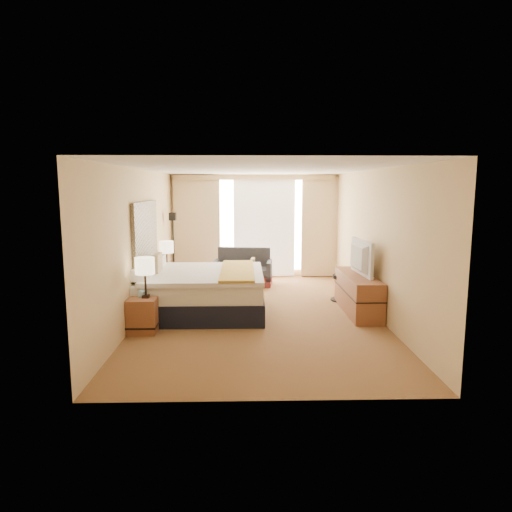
{
  "coord_description": "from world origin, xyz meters",
  "views": [
    {
      "loc": [
        -0.25,
        -8.13,
        2.29
      ],
      "look_at": [
        -0.04,
        0.4,
        0.99
      ],
      "focal_mm": 32.0,
      "sensor_mm": 36.0,
      "label": 1
    }
  ],
  "objects_px": {
    "desk_chair": "(346,278)",
    "lamp_left": "(145,267)",
    "lamp_right": "(167,248)",
    "nightstand_right": "(169,282)",
    "loveseat": "(243,272)",
    "television": "(356,257)",
    "floor_lamp": "(173,234)",
    "bed": "(201,291)",
    "nightstand_left": "(143,315)",
    "media_dresser": "(358,293)"
  },
  "relations": [
    {
      "from": "lamp_left",
      "to": "television",
      "type": "height_order",
      "value": "television"
    },
    {
      "from": "nightstand_right",
      "to": "lamp_left",
      "type": "bearing_deg",
      "value": -88.85
    },
    {
      "from": "television",
      "to": "lamp_left",
      "type": "bearing_deg",
      "value": 102.82
    },
    {
      "from": "floor_lamp",
      "to": "lamp_left",
      "type": "xyz_separation_m",
      "value": [
        0.08,
        -3.43,
        -0.15
      ]
    },
    {
      "from": "nightstand_right",
      "to": "bed",
      "type": "height_order",
      "value": "bed"
    },
    {
      "from": "nightstand_left",
      "to": "television",
      "type": "relative_size",
      "value": 0.5
    },
    {
      "from": "loveseat",
      "to": "television",
      "type": "distance_m",
      "value": 3.29
    },
    {
      "from": "desk_chair",
      "to": "lamp_right",
      "type": "xyz_separation_m",
      "value": [
        -3.7,
        0.58,
        0.56
      ]
    },
    {
      "from": "lamp_left",
      "to": "bed",
      "type": "bearing_deg",
      "value": 55.4
    },
    {
      "from": "nightstand_left",
      "to": "lamp_left",
      "type": "relative_size",
      "value": 0.85
    },
    {
      "from": "lamp_left",
      "to": "floor_lamp",
      "type": "bearing_deg",
      "value": 91.34
    },
    {
      "from": "desk_chair",
      "to": "lamp_right",
      "type": "relative_size",
      "value": 1.7
    },
    {
      "from": "floor_lamp",
      "to": "television",
      "type": "bearing_deg",
      "value": -32.5
    },
    {
      "from": "loveseat",
      "to": "television",
      "type": "relative_size",
      "value": 1.29
    },
    {
      "from": "nightstand_right",
      "to": "bed",
      "type": "relative_size",
      "value": 0.24
    },
    {
      "from": "desk_chair",
      "to": "nightstand_right",
      "type": "bearing_deg",
      "value": -172.27
    },
    {
      "from": "television",
      "to": "desk_chair",
      "type": "bearing_deg",
      "value": -5.53
    },
    {
      "from": "lamp_right",
      "to": "loveseat",
      "type": "bearing_deg",
      "value": 33.69
    },
    {
      "from": "nightstand_right",
      "to": "lamp_left",
      "type": "xyz_separation_m",
      "value": [
        0.05,
        -2.5,
        0.77
      ]
    },
    {
      "from": "nightstand_right",
      "to": "loveseat",
      "type": "xyz_separation_m",
      "value": [
        1.58,
        1.04,
        0.01
      ]
    },
    {
      "from": "lamp_left",
      "to": "lamp_right",
      "type": "xyz_separation_m",
      "value": [
        -0.08,
        2.46,
        -0.03
      ]
    },
    {
      "from": "floor_lamp",
      "to": "desk_chair",
      "type": "bearing_deg",
      "value": -22.54
    },
    {
      "from": "nightstand_right",
      "to": "media_dresser",
      "type": "xyz_separation_m",
      "value": [
        3.7,
        -1.45,
        0.07
      ]
    },
    {
      "from": "television",
      "to": "floor_lamp",
      "type": "bearing_deg",
      "value": 53.61
    },
    {
      "from": "desk_chair",
      "to": "lamp_left",
      "type": "height_order",
      "value": "lamp_left"
    },
    {
      "from": "desk_chair",
      "to": "loveseat",
      "type": "bearing_deg",
      "value": 158.88
    },
    {
      "from": "bed",
      "to": "lamp_left",
      "type": "xyz_separation_m",
      "value": [
        -0.76,
        -1.1,
        0.65
      ]
    },
    {
      "from": "nightstand_left",
      "to": "media_dresser",
      "type": "distance_m",
      "value": 3.85
    },
    {
      "from": "nightstand_left",
      "to": "lamp_left",
      "type": "distance_m",
      "value": 0.78
    },
    {
      "from": "media_dresser",
      "to": "desk_chair",
      "type": "relative_size",
      "value": 1.73
    },
    {
      "from": "bed",
      "to": "television",
      "type": "xyz_separation_m",
      "value": [
        2.84,
        -0.02,
        0.62
      ]
    },
    {
      "from": "floor_lamp",
      "to": "loveseat",
      "type": "bearing_deg",
      "value": 3.94
    },
    {
      "from": "lamp_left",
      "to": "desk_chair",
      "type": "bearing_deg",
      "value": 27.53
    },
    {
      "from": "nightstand_right",
      "to": "desk_chair",
      "type": "height_order",
      "value": "desk_chair"
    },
    {
      "from": "loveseat",
      "to": "lamp_right",
      "type": "relative_size",
      "value": 2.34
    },
    {
      "from": "bed",
      "to": "loveseat",
      "type": "xyz_separation_m",
      "value": [
        0.77,
        2.44,
        -0.12
      ]
    },
    {
      "from": "loveseat",
      "to": "desk_chair",
      "type": "height_order",
      "value": "desk_chair"
    },
    {
      "from": "media_dresser",
      "to": "loveseat",
      "type": "distance_m",
      "value": 3.27
    },
    {
      "from": "bed",
      "to": "loveseat",
      "type": "height_order",
      "value": "bed"
    },
    {
      "from": "lamp_right",
      "to": "television",
      "type": "height_order",
      "value": "television"
    },
    {
      "from": "loveseat",
      "to": "lamp_left",
      "type": "height_order",
      "value": "lamp_left"
    },
    {
      "from": "lamp_right",
      "to": "nightstand_right",
      "type": "bearing_deg",
      "value": 52.11
    },
    {
      "from": "media_dresser",
      "to": "desk_chair",
      "type": "bearing_deg",
      "value": 91.83
    },
    {
      "from": "nightstand_right",
      "to": "floor_lamp",
      "type": "bearing_deg",
      "value": 91.85
    },
    {
      "from": "nightstand_right",
      "to": "lamp_right",
      "type": "xyz_separation_m",
      "value": [
        -0.03,
        -0.03,
        0.75
      ]
    },
    {
      "from": "nightstand_left",
      "to": "desk_chair",
      "type": "xyz_separation_m",
      "value": [
        3.67,
        1.89,
        0.19
      ]
    },
    {
      "from": "media_dresser",
      "to": "television",
      "type": "height_order",
      "value": "television"
    },
    {
      "from": "nightstand_right",
      "to": "bed",
      "type": "xyz_separation_m",
      "value": [
        0.81,
        -1.4,
        0.13
      ]
    },
    {
      "from": "nightstand_right",
      "to": "desk_chair",
      "type": "distance_m",
      "value": 3.73
    },
    {
      "from": "bed",
      "to": "floor_lamp",
      "type": "xyz_separation_m",
      "value": [
        -0.84,
        2.33,
        0.8
      ]
    }
  ]
}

